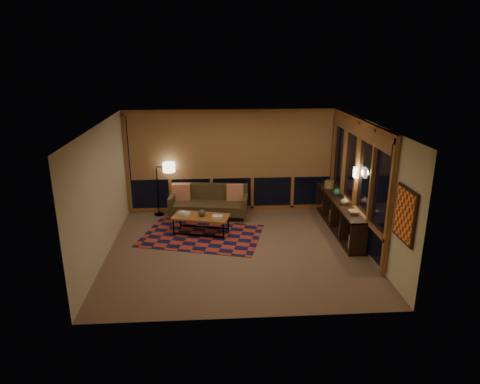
{
  "coord_description": "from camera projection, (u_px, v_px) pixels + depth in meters",
  "views": [
    {
      "loc": [
        -0.5,
        -8.36,
        4.05
      ],
      "look_at": [
        0.08,
        0.4,
        1.18
      ],
      "focal_mm": 32.0,
      "sensor_mm": 36.0,
      "label": 1
    }
  ],
  "objects": [
    {
      "name": "coffee_table",
      "position": [
        201.0,
        224.0,
        10.0
      ],
      "size": [
        1.4,
        0.91,
        0.43
      ],
      "primitive_type": null,
      "rotation": [
        0.0,
        0.0,
        -0.26
      ],
      "color": "#9B552E",
      "rests_on": "floor"
    },
    {
      "name": "vase",
      "position": [
        345.0,
        201.0,
        9.71
      ],
      "size": [
        0.21,
        0.21,
        0.2
      ],
      "primitive_type": "imported",
      "rotation": [
        0.0,
        0.0,
        0.11
      ],
      "color": "tan",
      "rests_on": "bookshelf"
    },
    {
      "name": "book_stack_b",
      "position": [
        217.0,
        216.0,
        9.84
      ],
      "size": [
        0.3,
        0.26,
        0.05
      ],
      "primitive_type": null,
      "rotation": [
        0.0,
        0.0,
        -0.22
      ],
      "color": "white",
      "rests_on": "coffee_table"
    },
    {
      "name": "ceiling",
      "position": [
        237.0,
        125.0,
        8.38
      ],
      "size": [
        5.5,
        5.0,
        0.01
      ],
      "primitive_type": "cube",
      "color": "silver",
      "rests_on": "walls"
    },
    {
      "name": "book_stack_a",
      "position": [
        184.0,
        213.0,
        9.98
      ],
      "size": [
        0.32,
        0.3,
        0.07
      ],
      "primitive_type": null,
      "rotation": [
        0.0,
        0.0,
        -0.49
      ],
      "color": "white",
      "rests_on": "coffee_table"
    },
    {
      "name": "floor",
      "position": [
        238.0,
        250.0,
        9.22
      ],
      "size": [
        5.5,
        5.0,
        0.01
      ],
      "primitive_type": "cube",
      "color": "#8D725B",
      "rests_on": "ground"
    },
    {
      "name": "window_wall_back",
      "position": [
        232.0,
        162.0,
        11.11
      ],
      "size": [
        5.3,
        0.16,
        2.6
      ],
      "primitive_type": null,
      "color": "#9B552E",
      "rests_on": "walls"
    },
    {
      "name": "pillow_right",
      "position": [
        235.0,
        192.0,
        11.04
      ],
      "size": [
        0.43,
        0.14,
        0.43
      ],
      "primitive_type": null,
      "rotation": [
        0.0,
        0.0,
        0.0
      ],
      "color": "red",
      "rests_on": "sofa"
    },
    {
      "name": "sofa",
      "position": [
        209.0,
        202.0,
        10.94
      ],
      "size": [
        2.04,
        1.04,
        0.8
      ],
      "primitive_type": null,
      "rotation": [
        0.0,
        0.0,
        -0.13
      ],
      "color": "brown",
      "rests_on": "floor"
    },
    {
      "name": "bookshelf",
      "position": [
        339.0,
        214.0,
        10.21
      ],
      "size": [
        0.4,
        2.98,
        0.74
      ],
      "primitive_type": null,
      "color": "black",
      "rests_on": "floor"
    },
    {
      "name": "walls",
      "position": [
        237.0,
        190.0,
        8.8
      ],
      "size": [
        5.51,
        5.01,
        2.7
      ],
      "color": "beige",
      "rests_on": "floor"
    },
    {
      "name": "basket",
      "position": [
        329.0,
        184.0,
        10.94
      ],
      "size": [
        0.27,
        0.27,
        0.18
      ],
      "primitive_type": "cylinder",
      "rotation": [
        0.0,
        0.0,
        -0.09
      ],
      "color": "#9C7E48",
      "rests_on": "bookshelf"
    },
    {
      "name": "teal_bowl",
      "position": [
        337.0,
        192.0,
        10.33
      ],
      "size": [
        0.19,
        0.19,
        0.18
      ],
      "primitive_type": "sphere",
      "rotation": [
        0.0,
        0.0,
        -0.1
      ],
      "color": "#1B6D60",
      "rests_on": "bookshelf"
    },
    {
      "name": "floor_lamp",
      "position": [
        158.0,
        189.0,
        10.99
      ],
      "size": [
        0.52,
        0.39,
        1.42
      ],
      "primitive_type": null,
      "rotation": [
        0.0,
        0.0,
        -0.18
      ],
      "color": "black",
      "rests_on": "floor"
    },
    {
      "name": "area_rug",
      "position": [
        202.0,
        236.0,
        9.92
      ],
      "size": [
        3.04,
        2.41,
        0.01
      ],
      "primitive_type": "cube",
      "rotation": [
        0.0,
        0.0,
        -0.26
      ],
      "color": "#B33727",
      "rests_on": "floor"
    },
    {
      "name": "wall_art",
      "position": [
        405.0,
        215.0,
        7.19
      ],
      "size": [
        0.06,
        0.74,
        0.94
      ],
      "primitive_type": null,
      "color": "red",
      "rests_on": "walls"
    },
    {
      "name": "window_wall_right",
      "position": [
        355.0,
        179.0,
        9.54
      ],
      "size": [
        0.16,
        3.7,
        2.6
      ],
      "primitive_type": null,
      "color": "#9B552E",
      "rests_on": "walls"
    },
    {
      "name": "pillow_left",
      "position": [
        181.0,
        191.0,
        11.04
      ],
      "size": [
        0.47,
        0.18,
        0.46
      ],
      "primitive_type": null,
      "rotation": [
        0.0,
        0.0,
        -0.05
      ],
      "color": "red",
      "rests_on": "sofa"
    },
    {
      "name": "ceramic_pot",
      "position": [
        202.0,
        213.0,
        9.89
      ],
      "size": [
        0.17,
        0.17,
        0.17
      ],
      "primitive_type": "sphere",
      "rotation": [
        0.0,
        0.0,
        0.03
      ],
      "color": "black",
      "rests_on": "coffee_table"
    },
    {
      "name": "shelf_book_stack",
      "position": [
        353.0,
        212.0,
        9.19
      ],
      "size": [
        0.2,
        0.24,
        0.06
      ],
      "primitive_type": null,
      "rotation": [
        0.0,
        0.0,
        -0.25
      ],
      "color": "white",
      "rests_on": "bookshelf"
    },
    {
      "name": "wall_sconce",
      "position": [
        356.0,
        173.0,
        9.33
      ],
      "size": [
        0.12,
        0.18,
        0.22
      ],
      "primitive_type": null,
      "color": "#F6EAC7",
      "rests_on": "walls"
    }
  ]
}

